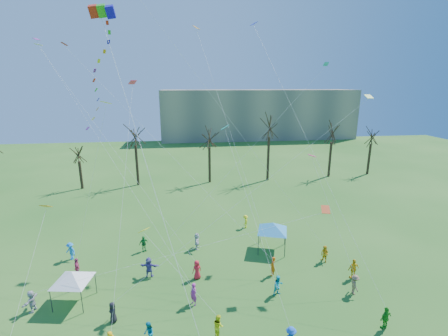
{
  "coord_description": "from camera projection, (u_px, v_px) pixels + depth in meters",
  "views": [
    {
      "loc": [
        -1.37,
        -15.45,
        16.53
      ],
      "look_at": [
        1.26,
        5.0,
        11.0
      ],
      "focal_mm": 25.0,
      "sensor_mm": 36.0,
      "label": 1
    }
  ],
  "objects": [
    {
      "name": "big_box_kite",
      "position": [
        103.0,
        78.0,
        20.91
      ],
      "size": [
        4.02,
        5.84,
        22.03
      ],
      "color": "red",
      "rests_on": "ground"
    },
    {
      "name": "small_kites_aloft",
      "position": [
        189.0,
        112.0,
        26.87
      ],
      "size": [
        31.67,
        20.23,
        35.11
      ],
      "color": "orange",
      "rests_on": "ground"
    },
    {
      "name": "canopy_tent_white",
      "position": [
        72.0,
        277.0,
        23.89
      ],
      "size": [
        3.56,
        3.56,
        2.71
      ],
      "color": "#3F3F44",
      "rests_on": "ground"
    },
    {
      "name": "festival_crowd",
      "position": [
        197.0,
        278.0,
        26.07
      ],
      "size": [
        27.07,
        19.05,
        1.85
      ],
      "color": "#B6162D",
      "rests_on": "ground"
    },
    {
      "name": "canopy_tent_blue",
      "position": [
        273.0,
        227.0,
        31.65
      ],
      "size": [
        3.82,
        3.82,
        3.01
      ],
      "color": "#3F3F44",
      "rests_on": "ground"
    },
    {
      "name": "bare_tree_row",
      "position": [
        213.0,
        140.0,
        52.8
      ],
      "size": [
        69.48,
        8.04,
        12.12
      ],
      "color": "black",
      "rests_on": "ground"
    },
    {
      "name": "distant_building",
      "position": [
        258.0,
        114.0,
        98.58
      ],
      "size": [
        60.0,
        14.0,
        15.0
      ],
      "primitive_type": "cube",
      "color": "gray",
      "rests_on": "ground"
    }
  ]
}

